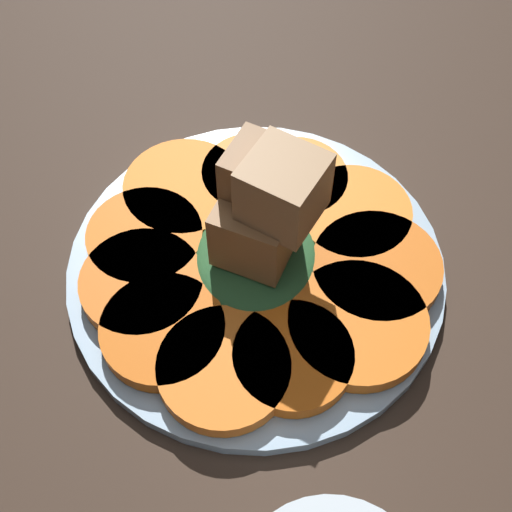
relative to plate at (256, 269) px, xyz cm
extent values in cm
cube|color=#38281E|center=(0.00, 0.00, -1.52)|extent=(120.00, 120.00, 2.00)
cylinder|color=#99B7D1|center=(0.00, 0.00, -0.02)|extent=(25.38, 25.38, 1.00)
cylinder|color=white|center=(0.00, 0.00, 0.03)|extent=(20.30, 20.30, 1.00)
cylinder|color=#D66114|center=(6.13, -4.93, 1.18)|extent=(7.85, 7.85, 1.21)
cylinder|color=orange|center=(8.10, -0.73, 1.18)|extent=(8.15, 8.15, 1.21)
cylinder|color=#D45F12|center=(6.70, 3.30, 1.18)|extent=(7.43, 7.43, 1.21)
cylinder|color=orange|center=(3.83, 7.02, 1.18)|extent=(8.84, 8.84, 1.21)
cylinder|color=orange|center=(-0.52, 7.94, 1.18)|extent=(8.59, 8.59, 1.21)
cylinder|color=orange|center=(-4.70, 6.13, 1.18)|extent=(7.96, 7.96, 1.21)
cylinder|color=orange|center=(-7.15, 1.86, 1.18)|extent=(7.26, 7.26, 1.21)
cylinder|color=orange|center=(-7.05, -1.35, 1.18)|extent=(7.24, 7.24, 1.21)
cylinder|color=orange|center=(-5.11, -5.96, 1.18)|extent=(8.54, 8.54, 1.21)
cylinder|color=orange|center=(-0.58, -7.70, 1.18)|extent=(7.87, 7.87, 1.21)
cylinder|color=orange|center=(3.00, -7.05, 1.18)|extent=(8.06, 8.06, 1.21)
ellipsoid|color=#2D6033|center=(0.00, 0.00, 1.52)|extent=(8.97, 8.08, 1.88)
cube|color=olive|center=(-0.39, 0.06, 4.26)|extent=(4.56, 4.56, 3.61)
cube|color=olive|center=(0.00, -0.26, 4.16)|extent=(3.88, 3.88, 3.40)
cube|color=olive|center=(0.01, 0.05, 4.75)|extent=(5.57, 5.57, 4.57)
cube|color=#9E754C|center=(0.01, 1.56, 8.88)|extent=(5.57, 5.57, 4.28)
cube|color=brown|center=(-1.47, 0.40, 8.12)|extent=(4.77, 4.77, 3.77)
cube|color=#B2B2B7|center=(3.73, -5.06, 0.78)|extent=(11.45, 3.73, 0.40)
cube|color=#B2B2B7|center=(-2.54, -6.55, 0.78)|extent=(1.89, 2.57, 0.40)
cube|color=#B2B2B7|center=(-5.20, -8.21, 0.78)|extent=(4.48, 1.35, 0.40)
cube|color=#B2B2B7|center=(-5.35, -7.56, 0.78)|extent=(4.48, 1.35, 0.40)
cube|color=#B2B2B7|center=(-5.50, -6.91, 0.78)|extent=(4.48, 1.35, 0.40)
cube|color=#B2B2B7|center=(-5.66, -6.26, 0.78)|extent=(4.48, 1.35, 0.40)
camera|label=1|loc=(25.55, 3.90, 40.74)|focal=50.00mm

